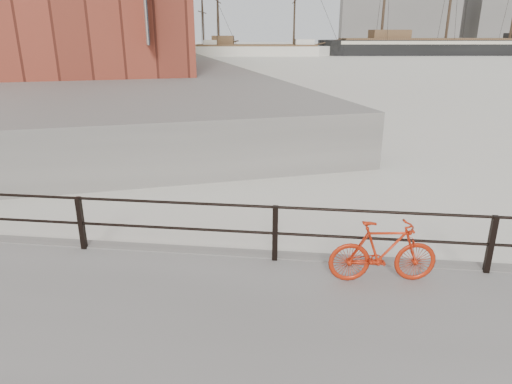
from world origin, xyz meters
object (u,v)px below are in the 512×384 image
at_px(schooner_mid, 256,56).
at_px(workboat_near, 17,79).
at_px(barque_black, 443,55).
at_px(bicycle, 383,252).
at_px(workboat_far, 49,72).
at_px(schooner_left, 177,56).

height_order(schooner_mid, workboat_near, schooner_mid).
xyz_separation_m(barque_black, workboat_near, (-51.67, -53.68, 0.00)).
relative_size(bicycle, schooner_mid, 0.06).
bearing_deg(workboat_far, bicycle, -83.04).
bearing_deg(barque_black, workboat_far, -146.92).
bearing_deg(workboat_near, workboat_far, 87.98).
bearing_deg(schooner_mid, bicycle, -87.68).
height_order(barque_black, workboat_near, barque_black).
height_order(barque_black, schooner_left, barque_black).
bearing_deg(schooner_left, barque_black, 4.15).
xyz_separation_m(bicycle, schooner_mid, (-12.08, 80.36, -0.86)).
bearing_deg(barque_black, schooner_mid, -176.95).
xyz_separation_m(bicycle, barque_black, (22.95, 87.48, -0.86)).
bearing_deg(workboat_far, schooner_left, 56.48).
distance_m(workboat_near, workboat_far, 7.15).
relative_size(bicycle, workboat_far, 0.17).
distance_m(barque_black, workboat_near, 74.51).
xyz_separation_m(bicycle, workboat_near, (-28.72, 33.79, -0.86)).
distance_m(bicycle, schooner_left, 83.34).
relative_size(schooner_left, workboat_near, 2.03).
height_order(bicycle, schooner_mid, schooner_mid).
bearing_deg(workboat_near, bicycle, -59.60).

